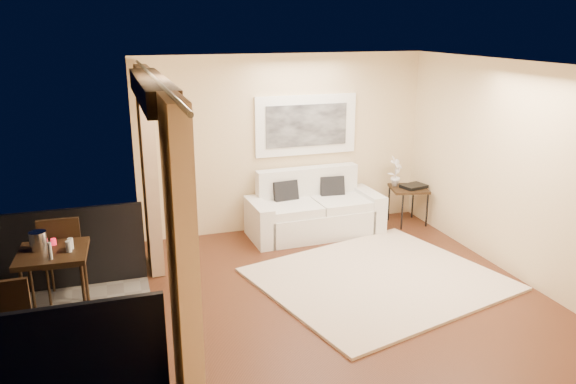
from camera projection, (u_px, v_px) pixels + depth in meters
name	position (u px, v px, depth m)	size (l,w,h in m)	color
floor	(347.00, 294.00, 6.74)	(5.00, 5.00, 0.00)	#4F2817
room_shell	(151.00, 89.00, 5.38)	(5.00, 6.40, 5.00)	white
balcony	(50.00, 325.00, 5.71)	(1.81, 2.60, 1.17)	#605B56
curtains	(162.00, 206.00, 5.73)	(0.16, 4.80, 2.64)	tan
artwork	(306.00, 125.00, 8.61)	(1.62, 0.07, 0.92)	white
rug	(378.00, 279.00, 7.10)	(2.80, 2.44, 0.04)	beige
sofa	(313.00, 211.00, 8.64)	(2.05, 0.94, 0.97)	silver
side_table	(409.00, 191.00, 8.97)	(0.67, 0.67, 0.61)	black
tray	(414.00, 186.00, 8.94)	(0.38, 0.28, 0.05)	black
orchid	(396.00, 171.00, 8.96)	(0.26, 0.18, 0.49)	white
bistro_table	(53.00, 258.00, 5.92)	(0.74, 0.74, 0.83)	black
balcony_chair_far	(62.00, 252.00, 6.43)	(0.46, 0.47, 1.04)	black
balcony_chair_near	(7.00, 325.00, 5.01)	(0.40, 0.41, 0.93)	black
ice_bucket	(38.00, 241.00, 5.91)	(0.18, 0.18, 0.20)	silver
candle	(54.00, 242.00, 6.05)	(0.06, 0.06, 0.07)	red
vase	(50.00, 251.00, 5.67)	(0.04, 0.04, 0.18)	silver
glass_a	(69.00, 246.00, 5.86)	(0.06, 0.06, 0.12)	silver
glass_b	(70.00, 244.00, 5.93)	(0.06, 0.06, 0.12)	silver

